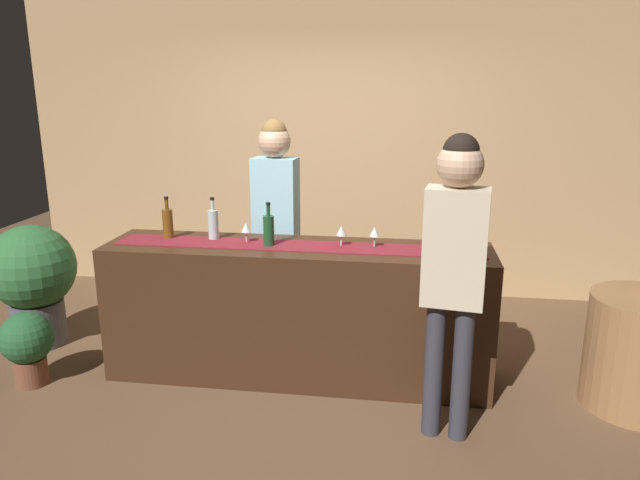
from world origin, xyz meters
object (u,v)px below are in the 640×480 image
Objects in this scene: wine_bottle_clear at (213,224)px; wine_glass_near_customer at (375,232)px; wine_bottle_green at (269,230)px; bartender at (276,206)px; wine_glass_mid_counter at (246,228)px; wine_bottle_amber at (168,223)px; potted_plant_tall at (33,277)px; customer_sipping at (455,256)px; potted_plant_small at (27,343)px; wine_glass_far_end at (341,231)px.

wine_bottle_clear reaches higher than wine_glass_near_customer.
bartender reaches higher than wine_bottle_green.
wine_glass_mid_counter is at bearing -14.34° from wine_bottle_clear.
wine_bottle_clear is at bearing 3.72° from wine_bottle_amber.
bartender is at bearing 11.08° from potted_plant_tall.
wine_bottle_amber is 0.17× the size of customer_sipping.
wine_bottle_green is 0.71m from wine_glass_near_customer.
wine_bottle_green is 0.17× the size of customer_sipping.
wine_bottle_amber is 0.31× the size of potted_plant_tall.
wine_bottle_green is 1.33m from customer_sipping.
wine_bottle_clear is 0.17× the size of bartender.
wine_bottle_green is 0.76m from wine_bottle_amber.
wine_bottle_clear is 1.00× the size of wine_bottle_amber.
wine_bottle_amber reaches higher than wine_glass_near_customer.
wine_bottle_green and wine_bottle_clear have the same top height.
potted_plant_small is at bearing -61.87° from potted_plant_tall.
wine_bottle_clear is 0.17× the size of customer_sipping.
bartender is 0.99× the size of customer_sipping.
bartender is (-0.08, 0.60, 0.04)m from wine_bottle_green.
potted_plant_tall is (-2.44, 0.18, -0.50)m from wine_glass_far_end.
wine_glass_near_customer is at bearing -1.32° from wine_bottle_amber.
wine_bottle_clear is at bearing 164.43° from customer_sipping.
wine_bottle_amber is at bearing 41.83° from bartender.
wine_glass_near_customer is 0.88m from wine_glass_mid_counter.
wine_bottle_green is at bearing -7.13° from wine_bottle_amber.
wine_bottle_clear and wine_bottle_amber have the same top height.
wine_glass_mid_counter is at bearing -4.31° from wine_bottle_amber.
wine_glass_far_end is 0.08× the size of customer_sipping.
wine_bottle_amber is 1.31m from potted_plant_tall.
wine_glass_mid_counter is at bearing -5.83° from potted_plant_tall.
bartender is at bearing 54.51° from wine_bottle_clear.
potted_plant_small is (-2.11, -0.44, -0.76)m from wine_glass_far_end.
potted_plant_small is at bearing -166.54° from wine_bottle_green.
wine_bottle_green is at bearing 102.79° from bartender.
wine_glass_mid_counter is at bearing -179.35° from wine_glass_near_customer.
potted_plant_small is (-2.34, -0.45, -0.76)m from wine_glass_near_customer.
wine_glass_near_customer is 2.50m from potted_plant_small.
wine_bottle_amber is 1.25m from potted_plant_small.
wine_glass_far_end is at bearing 6.19° from wine_bottle_green.
wine_glass_mid_counter is 1.69m from potted_plant_small.
wine_bottle_green is at bearing 13.46° from potted_plant_small.
potted_plant_small is (-1.54, -0.99, -0.80)m from bartender.
wine_bottle_amber reaches higher than wine_glass_mid_counter.
wine_bottle_clear is 2.10× the size of wine_glass_far_end.
wine_glass_near_customer is 0.08× the size of bartender.
potted_plant_tall is 0.75m from potted_plant_small.
bartender reaches higher than potted_plant_small.
wine_bottle_amber is (-0.76, 0.09, 0.00)m from wine_bottle_green.
customer_sipping reaches higher than wine_bottle_clear.
wine_bottle_green is 2.10× the size of wine_glass_near_customer.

